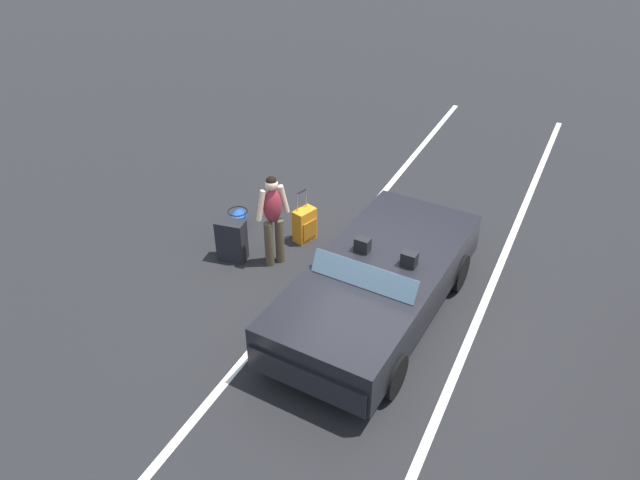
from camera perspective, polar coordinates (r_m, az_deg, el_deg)
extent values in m
plane|color=black|center=(9.18, 5.34, -7.16)|extent=(80.00, 80.00, 0.00)
cube|color=silver|center=(9.58, -1.84, -4.94)|extent=(18.00, 0.12, 0.01)
cube|color=silver|center=(8.93, 13.88, -9.63)|extent=(18.00, 0.12, 0.01)
cube|color=black|center=(8.79, 5.55, -4.10)|extent=(4.20, 2.00, 0.64)
cube|color=black|center=(7.88, 0.99, -10.34)|extent=(1.41, 1.75, 0.38)
cube|color=slate|center=(8.13, 4.19, -3.43)|extent=(0.27, 1.56, 0.31)
cube|color=black|center=(8.58, 8.52, -1.84)|extent=(0.17, 0.23, 0.22)
cube|color=black|center=(8.81, 4.09, -0.46)|extent=(0.17, 0.23, 0.22)
cylinder|color=black|center=(7.90, 6.84, -12.67)|extent=(0.61, 0.25, 0.60)
cylinder|color=black|center=(8.43, -3.35, -8.76)|extent=(0.61, 0.25, 0.60)
cylinder|color=black|center=(9.74, 12.95, -2.97)|extent=(0.61, 0.25, 0.60)
cylinder|color=black|center=(10.18, 4.37, -0.32)|extent=(0.61, 0.25, 0.60)
cube|color=black|center=(10.21, -8.43, -0.04)|extent=(0.35, 0.52, 0.74)
cube|color=black|center=(10.35, -8.07, 0.15)|extent=(0.08, 0.38, 0.41)
sphere|color=black|center=(10.40, -9.35, -1.79)|extent=(0.04, 0.04, 0.04)
sphere|color=black|center=(10.27, -7.66, -2.12)|extent=(0.04, 0.04, 0.04)
cube|color=orange|center=(10.63, -1.47, 1.45)|extent=(0.45, 0.35, 0.62)
cube|color=#A25F13|center=(10.57, -0.97, 0.97)|extent=(0.31, 0.11, 0.34)
cylinder|color=gray|center=(10.48, -1.33, 4.04)|extent=(0.03, 0.03, 0.34)
cylinder|color=gray|center=(10.35, -2.20, 3.60)|extent=(0.03, 0.03, 0.34)
cylinder|color=black|center=(10.33, -1.78, 4.65)|extent=(0.22, 0.09, 0.03)
sphere|color=black|center=(10.92, -1.26, 0.62)|extent=(0.04, 0.04, 0.04)
sphere|color=black|center=(10.76, -2.31, 0.03)|extent=(0.04, 0.04, 0.04)
ellipsoid|color=#1E479E|center=(11.18, -7.80, 1.95)|extent=(0.71, 0.51, 0.30)
torus|color=black|center=(11.09, -7.87, 2.74)|extent=(0.48, 0.48, 0.02)
cylinder|color=#4C3F2D|center=(10.04, -3.86, -0.07)|extent=(0.21, 0.21, 0.82)
cylinder|color=#4C3F2D|center=(9.97, -4.88, -0.39)|extent=(0.21, 0.21, 0.82)
ellipsoid|color=maroon|center=(9.63, -4.55, 3.27)|extent=(0.39, 0.36, 0.60)
sphere|color=beige|center=(9.44, -4.66, 5.33)|extent=(0.21, 0.21, 0.21)
sphere|color=black|center=(9.41, -4.67, 5.59)|extent=(0.18, 0.18, 0.18)
cylinder|color=beige|center=(9.67, -3.48, 3.92)|extent=(0.21, 0.18, 0.53)
cylinder|color=beige|center=(9.52, -5.67, 3.29)|extent=(0.21, 0.18, 0.53)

